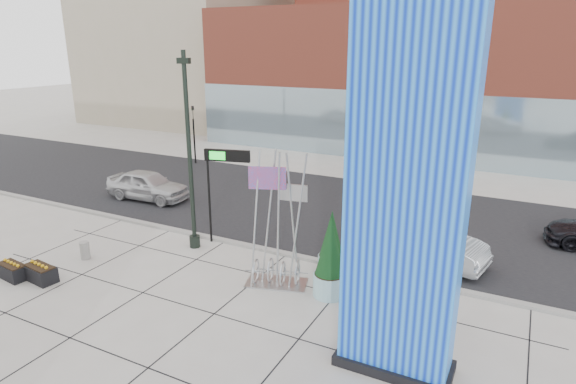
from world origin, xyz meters
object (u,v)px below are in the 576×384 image
at_px(blue_pylon, 407,194).
at_px(concrete_bollard, 85,250).
at_px(public_art_sculpture, 277,251).
at_px(car_silver_mid, 421,240).
at_px(lamp_post, 191,172).
at_px(car_white_west, 148,185).
at_px(overhead_street_sign, 221,164).

height_order(blue_pylon, concrete_bollard, blue_pylon).
xyz_separation_m(public_art_sculpture, car_silver_mid, (4.12, 4.36, -0.45)).
xyz_separation_m(blue_pylon, concrete_bollard, (-12.80, 1.07, -4.49)).
relative_size(blue_pylon, lamp_post, 1.25).
relative_size(car_white_west, car_silver_mid, 0.93).
distance_m(concrete_bollard, overhead_street_sign, 6.42).
height_order(concrete_bollard, car_silver_mid, car_silver_mid).
bearing_deg(blue_pylon, overhead_street_sign, 151.10).
relative_size(public_art_sculpture, car_white_west, 1.04).
bearing_deg(blue_pylon, public_art_sculpture, 151.71).
distance_m(lamp_post, car_white_west, 7.92).
xyz_separation_m(blue_pylon, car_white_west, (-15.94, 8.09, -4.04)).
relative_size(concrete_bollard, car_silver_mid, 0.14).
bearing_deg(concrete_bollard, public_art_sculpture, 11.71).
relative_size(blue_pylon, overhead_street_sign, 2.44).
xyz_separation_m(public_art_sculpture, overhead_street_sign, (-3.68, 2.11, 2.24)).
xyz_separation_m(overhead_street_sign, car_silver_mid, (7.80, 2.25, -2.70)).
bearing_deg(car_white_west, public_art_sculpture, -119.11).
bearing_deg(car_silver_mid, overhead_street_sign, 117.69).
height_order(public_art_sculpture, car_white_west, public_art_sculpture).
distance_m(concrete_bollard, car_white_west, 7.70).
bearing_deg(overhead_street_sign, public_art_sculpture, -43.98).
bearing_deg(concrete_bollard, lamp_post, 42.75).
relative_size(lamp_post, overhead_street_sign, 1.95).
height_order(blue_pylon, car_white_west, blue_pylon).
height_order(concrete_bollard, car_white_west, car_white_west).
distance_m(blue_pylon, public_art_sculpture, 6.68).
distance_m(public_art_sculpture, car_white_west, 12.23).
xyz_separation_m(lamp_post, public_art_sculpture, (4.65, -1.31, -2.00)).
distance_m(concrete_bollard, car_silver_mid, 13.37).
relative_size(lamp_post, public_art_sculpture, 1.64).
relative_size(blue_pylon, concrete_bollard, 14.03).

